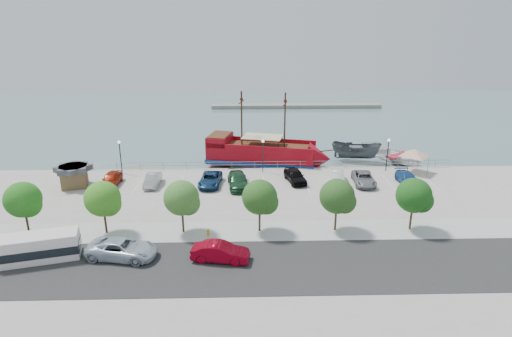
{
  "coord_description": "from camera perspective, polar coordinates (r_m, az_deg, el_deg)",
  "views": [
    {
      "loc": [
        -2.29,
        -45.42,
        18.29
      ],
      "look_at": [
        -1.0,
        2.0,
        2.0
      ],
      "focal_mm": 30.0,
      "sensor_mm": 36.0,
      "label": 1
    }
  ],
  "objects": [
    {
      "name": "tree_f",
      "position": [
        41.39,
        20.51,
        -3.56
      ],
      "size": [
        3.3,
        3.2,
        5.0
      ],
      "color": "#473321",
      "rests_on": "sidewalk"
    },
    {
      "name": "speedboat",
      "position": [
        64.94,
        18.56,
        1.39
      ],
      "size": [
        8.51,
        9.33,
        1.58
      ],
      "primitive_type": "imported",
      "rotation": [
        0.0,
        0.0,
        0.52
      ],
      "color": "white",
      "rests_on": "ground"
    },
    {
      "name": "parked_car_f",
      "position": [
        52.12,
        10.79,
        -1.12
      ],
      "size": [
        2.07,
        4.43,
        1.41
      ],
      "primitive_type": "imported",
      "rotation": [
        0.0,
        0.0,
        -0.14
      ],
      "color": "white",
      "rests_on": "land_slab"
    },
    {
      "name": "tree_b",
      "position": [
        40.4,
        -19.6,
        -4.0
      ],
      "size": [
        3.3,
        3.2,
        5.0
      ],
      "color": "#473321",
      "rests_on": "sidewalk"
    },
    {
      "name": "fire_hydrant",
      "position": [
        39.13,
        -6.4,
        -8.42
      ],
      "size": [
        0.24,
        0.24,
        0.69
      ],
      "rotation": [
        0.0,
        0.0,
        -0.15
      ],
      "color": "gold",
      "rests_on": "sidewalk"
    },
    {
      "name": "dock_east",
      "position": [
        60.37,
        15.11,
        -0.15
      ],
      "size": [
        7.72,
        3.49,
        0.43
      ],
      "primitive_type": "cube",
      "rotation": [
        0.0,
        0.0,
        -0.19
      ],
      "color": "gray",
      "rests_on": "ground"
    },
    {
      "name": "sidewalk",
      "position": [
        39.93,
        1.92,
        -8.3
      ],
      "size": [
        100.0,
        4.0,
        0.05
      ],
      "primitive_type": "cube",
      "color": "#ADADAC",
      "rests_on": "land_slab"
    },
    {
      "name": "dock_west",
      "position": [
        59.25,
        -13.9,
        -0.42
      ],
      "size": [
        7.23,
        3.2,
        0.4
      ],
      "primitive_type": "cube",
      "rotation": [
        0.0,
        0.0,
        -0.18
      ],
      "color": "slate",
      "rests_on": "ground"
    },
    {
      "name": "street",
      "position": [
        34.72,
        2.52,
        -12.84
      ],
      "size": [
        100.0,
        8.0,
        0.04
      ],
      "primitive_type": "cube",
      "color": "#282828",
      "rests_on": "land_slab"
    },
    {
      "name": "pirate_ship",
      "position": [
        59.45,
        1.88,
        1.87
      ],
      "size": [
        17.72,
        8.67,
        10.97
      ],
      "rotation": [
        0.0,
        0.0,
        -0.25
      ],
      "color": "#9C0714",
      "rests_on": "ground"
    },
    {
      "name": "canopy_tent",
      "position": [
        57.63,
        20.42,
        2.46
      ],
      "size": [
        4.64,
        4.64,
        3.57
      ],
      "rotation": [
        0.0,
        0.0,
        0.09
      ],
      "color": "slate",
      "rests_on": "land_slab"
    },
    {
      "name": "parked_car_g",
      "position": [
        52.3,
        14.18,
        -1.31
      ],
      "size": [
        2.69,
        5.2,
        1.4
      ],
      "primitive_type": "imported",
      "rotation": [
        0.0,
        0.0,
        -0.07
      ],
      "color": "gray",
      "rests_on": "land_slab"
    },
    {
      "name": "street_sedan",
      "position": [
        35.12,
        -4.77,
        -11.04
      ],
      "size": [
        4.88,
        2.38,
        1.54
      ],
      "primitive_type": "imported",
      "rotation": [
        0.0,
        0.0,
        1.41
      ],
      "color": "maroon",
      "rests_on": "street"
    },
    {
      "name": "tree_d",
      "position": [
        38.43,
        0.71,
        -4.02
      ],
      "size": [
        3.3,
        3.2,
        5.0
      ],
      "color": "#473321",
      "rests_on": "sidewalk"
    },
    {
      "name": "parked_car_c",
      "position": [
        50.68,
        -6.11,
        -1.46
      ],
      "size": [
        2.82,
        5.3,
        1.42
      ],
      "primitive_type": "imported",
      "rotation": [
        0.0,
        0.0,
        -0.09
      ],
      "color": "navy",
      "rests_on": "land_slab"
    },
    {
      "name": "patrol_boat",
      "position": [
        63.68,
        13.15,
        2.09
      ],
      "size": [
        7.51,
        4.77,
        2.72
      ],
      "primitive_type": "imported",
      "rotation": [
        0.0,
        0.0,
        1.24
      ],
      "color": "#494F54",
      "rests_on": "ground"
    },
    {
      "name": "parked_car_d",
      "position": [
        49.85,
        -2.43,
        -1.62
      ],
      "size": [
        2.77,
        5.64,
        1.58
      ],
      "primitive_type": "imported",
      "rotation": [
        0.0,
        0.0,
        0.11
      ],
      "color": "#1B4327",
      "rests_on": "land_slab"
    },
    {
      "name": "street_van",
      "position": [
        37.05,
        -17.42,
        -10.19
      ],
      "size": [
        6.09,
        3.58,
        1.59
      ],
      "primitive_type": "imported",
      "rotation": [
        0.0,
        0.0,
        1.4
      ],
      "color": "silver",
      "rests_on": "street"
    },
    {
      "name": "lamp_post_mid",
      "position": [
        54.19,
        0.93,
        2.49
      ],
      "size": [
        0.36,
        0.36,
        4.28
      ],
      "color": "black",
      "rests_on": "land_slab"
    },
    {
      "name": "lamp_post_right",
      "position": [
        57.15,
        17.19,
        2.51
      ],
      "size": [
        0.36,
        0.36,
        4.28
      ],
      "color": "black",
      "rests_on": "land_slab"
    },
    {
      "name": "lamp_post_left",
      "position": [
        56.38,
        -17.69,
        2.24
      ],
      "size": [
        0.36,
        0.36,
        4.28
      ],
      "color": "black",
      "rests_on": "land_slab"
    },
    {
      "name": "far_shore",
      "position": [
        102.92,
        5.38,
        8.29
      ],
      "size": [
        40.0,
        3.0,
        0.8
      ],
      "primitive_type": "cube",
      "color": "gray",
      "rests_on": "ground"
    },
    {
      "name": "shuttle_bus",
      "position": [
        39.14,
        -27.02,
        -9.41
      ],
      "size": [
        6.62,
        3.72,
        2.21
      ],
      "rotation": [
        0.0,
        0.0,
        0.26
      ],
      "color": "silver",
      "rests_on": "street"
    },
    {
      "name": "tree_c",
      "position": [
        38.8,
        -9.7,
        -4.07
      ],
      "size": [
        3.3,
        3.2,
        5.0
      ],
      "color": "#473321",
      "rests_on": "sidewalk"
    },
    {
      "name": "tree_a",
      "position": [
        43.09,
        -28.5,
        -3.83
      ],
      "size": [
        3.3,
        3.2,
        5.0
      ],
      "color": "#473321",
      "rests_on": "sidewalk"
    },
    {
      "name": "parked_car_b",
      "position": [
        51.71,
        -13.63,
        -1.5
      ],
      "size": [
        1.51,
        4.24,
        1.39
      ],
      "primitive_type": "imported",
      "rotation": [
        0.0,
        0.0,
        -0.01
      ],
      "color": "#9CA0A5",
      "rests_on": "land_slab"
    },
    {
      "name": "shed",
      "position": [
        54.16,
        -23.09,
        -0.85
      ],
      "size": [
        3.75,
        3.75,
        2.54
      ],
      "rotation": [
        0.0,
        0.0,
        0.25
      ],
      "color": "brown",
      "rests_on": "land_slab"
    },
    {
      "name": "dock_mid",
      "position": [
        58.87,
        9.11,
        -0.22
      ],
      "size": [
        7.0,
        2.04,
        0.4
      ],
      "primitive_type": "cube",
      "rotation": [
        0.0,
        0.0,
        -0.01
      ],
      "color": "gray",
      "rests_on": "ground"
    },
    {
      "name": "land_slab",
      "position": [
        30.96,
        3.18,
        -18.68
      ],
      "size": [
        100.0,
        58.0,
        1.2
      ],
      "primitive_type": "cube",
      "color": "#A09B8D",
      "rests_on": "ground"
    },
    {
      "name": "parked_car_a",
      "position": [
        53.09,
        -18.74,
        -1.36
      ],
      "size": [
        1.85,
        4.58,
        1.56
      ],
      "primitive_type": "imported",
      "rotation": [
        0.0,
        0.0,
        -0.0
      ],
      "color": "maroon",
      "rests_on": "land_slab"
    },
    {
      "name": "ground",
      "position": [
        49.4,
        1.23,
        -4.04
      ],
      "size": [
        160.0,
        160.0,
        0.0
      ],
      "primitive_type": "plane",
      "color": "slate"
    },
    {
      "name": "parked_car_e",
      "position": [
        51.55,
        5.25,
        -0.98
      ],
      "size": [
        2.78,
        4.91,
        1.58
      ],
      "primitive_type": "imported",
      "rotation": [
        0.0,
        0.0,
        0.21
      ],
      "color": "black",
      "rests_on": "land_slab"
    },
    {
      "name": "parked_car_h",
      "position": [
        53.78,
        19.56,
        -1.3
      ],
      "size": [
        1.99,
        4.73,
        1.36
      ],
      "primitive_type": "imported",
      "rotation": [
        0.0,
        0.0,
        0.02
      ],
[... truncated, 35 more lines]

